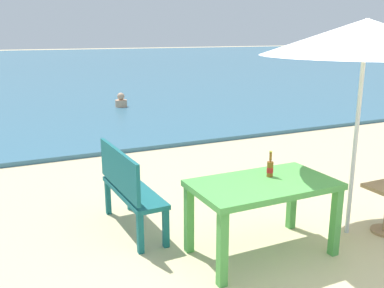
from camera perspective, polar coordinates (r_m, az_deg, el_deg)
The scene contains 7 objects.
ground_plane at distance 4.31m, azimuth 21.71°, elevation -16.63°, with size 120.00×120.00×0.00m, color beige.
sea_water at distance 32.61m, azimuth -20.72°, elevation 9.94°, with size 120.00×50.00×0.08m, color #386B84.
picnic_table_green at distance 4.26m, azimuth 9.42°, elevation -6.39°, with size 1.40×0.80×0.76m.
beer_bottle_amber at distance 4.36m, azimuth 10.35°, elevation -3.11°, with size 0.07×0.07×0.26m.
patio_umbrella at distance 4.71m, azimuth 22.13°, elevation 13.02°, with size 2.10×2.10×2.30m.
bench_teal_center at distance 4.78m, azimuth -8.58°, elevation -5.39°, with size 0.40×1.21×0.95m.
swimmer_person at distance 12.61m, azimuth -9.42°, elevation 5.62°, with size 0.34×0.34×0.41m.
Camera 1 is at (-2.84, -2.42, 2.16)m, focal length 40.08 mm.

